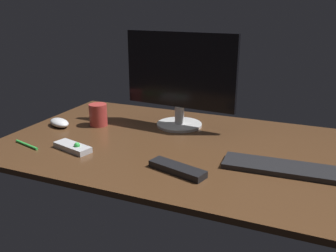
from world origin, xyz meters
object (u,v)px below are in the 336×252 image
(monitor, at_px, (180,78))
(tv_remote, at_px, (177,169))
(media_remote, at_px, (73,147))
(coffee_mug, at_px, (98,115))
(pen, at_px, (27,145))
(computer_mouse, at_px, (59,123))
(keyboard, at_px, (290,169))

(monitor, bearing_deg, tv_remote, -64.99)
(media_remote, relative_size, tv_remote, 0.85)
(tv_remote, bearing_deg, coffee_mug, 164.10)
(monitor, height_order, coffee_mug, monitor)
(monitor, relative_size, tv_remote, 2.55)
(media_remote, height_order, pen, media_remote)
(computer_mouse, bearing_deg, coffee_mug, 53.06)
(media_remote, bearing_deg, pen, -154.33)
(monitor, distance_m, coffee_mug, 0.39)
(coffee_mug, bearing_deg, media_remote, -75.92)
(keyboard, height_order, computer_mouse, computer_mouse)
(pen, bearing_deg, media_remote, 25.90)
(tv_remote, xyz_separation_m, pen, (-0.60, -0.01, -0.01))
(keyboard, relative_size, tv_remote, 2.18)
(keyboard, distance_m, media_remote, 0.76)
(tv_remote, distance_m, coffee_mug, 0.57)
(computer_mouse, relative_size, media_remote, 0.73)
(computer_mouse, xyz_separation_m, media_remote, (0.22, -0.20, -0.01))
(coffee_mug, height_order, pen, coffee_mug)
(tv_remote, height_order, pen, tv_remote)
(media_remote, bearing_deg, monitor, 72.78)
(keyboard, xyz_separation_m, media_remote, (-0.75, -0.12, 0.00))
(coffee_mug, distance_m, pen, 0.34)
(keyboard, xyz_separation_m, pen, (-0.93, -0.15, -0.00))
(computer_mouse, relative_size, pen, 0.88)
(monitor, xyz_separation_m, coffee_mug, (-0.33, -0.13, -0.16))
(keyboard, height_order, media_remote, media_remote)
(keyboard, height_order, coffee_mug, coffee_mug)
(keyboard, height_order, tv_remote, tv_remote)
(media_remote, relative_size, coffee_mug, 1.72)
(media_remote, bearing_deg, computer_mouse, 152.81)
(keyboard, bearing_deg, monitor, 146.56)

